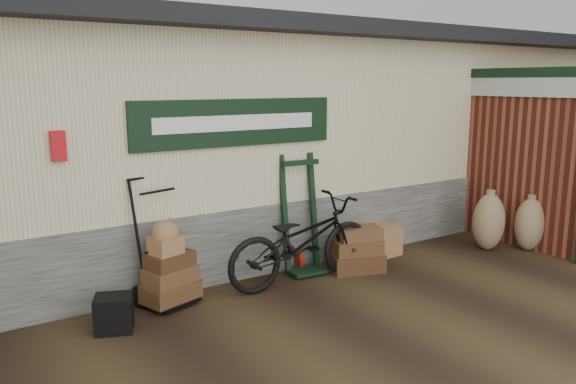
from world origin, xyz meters
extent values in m
plane|color=black|center=(0.00, 0.00, 0.00)|extent=(80.00, 80.00, 0.00)
cube|color=#4C4C47|center=(0.00, 2.75, 0.45)|extent=(14.00, 3.54, 0.90)
cube|color=beige|center=(0.00, 2.75, 1.95)|extent=(14.00, 3.50, 2.10)
cube|color=black|center=(0.00, 2.60, 3.10)|extent=(14.40, 4.10, 0.20)
cube|color=black|center=(-0.30, 0.97, 1.95)|extent=(2.60, 0.06, 0.55)
cube|color=white|center=(-0.30, 0.94, 1.95)|extent=(2.10, 0.01, 0.18)
cube|color=red|center=(-2.30, 0.97, 1.80)|extent=(0.14, 0.10, 0.30)
cube|color=maroon|center=(4.70, 1.20, 1.30)|extent=(1.60, 4.50, 2.60)
cube|color=#194C2D|center=(3.88, 0.20, 2.35)|extent=(0.04, 2.40, 0.28)
cube|color=black|center=(3.88, 0.20, 2.55)|extent=(0.05, 2.50, 0.14)
cube|color=#94633B|center=(1.80, 0.81, 0.21)|extent=(0.66, 0.45, 0.42)
cube|color=black|center=(-2.02, 0.40, 0.18)|extent=(0.45, 0.42, 0.36)
imported|color=black|center=(0.30, 0.49, 0.59)|extent=(0.74, 2.04, 1.18)
ellipsoid|color=brown|center=(3.37, 0.13, 0.42)|extent=(0.61, 0.55, 0.83)
ellipsoid|color=brown|center=(3.85, -0.22, 0.39)|extent=(0.51, 0.44, 0.77)
camera|label=1|loc=(-3.45, -4.87, 2.42)|focal=35.00mm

